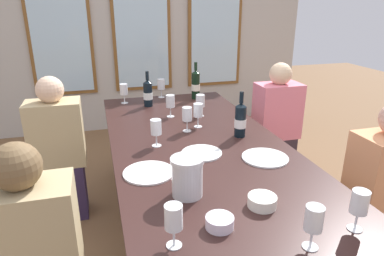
{
  "coord_description": "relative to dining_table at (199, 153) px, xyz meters",
  "views": [
    {
      "loc": [
        -0.59,
        -1.94,
        1.6
      ],
      "look_at": [
        0.0,
        0.16,
        0.79
      ],
      "focal_mm": 32.37,
      "sensor_mm": 36.0,
      "label": 1
    }
  ],
  "objects": [
    {
      "name": "dining_table",
      "position": [
        0.0,
        0.0,
        0.0
      ],
      "size": [
        1.09,
        2.46,
        0.74
      ],
      "color": "#321C19",
      "rests_on": "ground"
    },
    {
      "name": "white_plate_0",
      "position": [
        0.31,
        -0.31,
        0.07
      ],
      "size": [
        0.27,
        0.27,
        0.01
      ],
      "primitive_type": "cylinder",
      "color": "white",
      "rests_on": "dining_table"
    },
    {
      "name": "wine_bottle_2",
      "position": [
        0.3,
        0.06,
        0.18
      ],
      "size": [
        0.08,
        0.08,
        0.31
      ],
      "color": "black",
      "rests_on": "dining_table"
    },
    {
      "name": "white_plate_1",
      "position": [
        -0.37,
        -0.31,
        0.07
      ],
      "size": [
        0.27,
        0.27,
        0.01
      ],
      "primitive_type": "cylinder",
      "color": "white",
      "rests_on": "dining_table"
    },
    {
      "name": "wine_bottle_1",
      "position": [
        0.28,
        1.04,
        0.19
      ],
      "size": [
        0.08,
        0.08,
        0.34
      ],
      "color": "black",
      "rests_on": "dining_table"
    },
    {
      "name": "wine_glass_5",
      "position": [
        -0.37,
        -0.9,
        0.18
      ],
      "size": [
        0.07,
        0.07,
        0.17
      ],
      "color": "white",
      "rests_on": "dining_table"
    },
    {
      "name": "wine_glass_3",
      "position": [
        0.08,
        0.31,
        0.18
      ],
      "size": [
        0.07,
        0.07,
        0.17
      ],
      "color": "white",
      "rests_on": "dining_table"
    },
    {
      "name": "white_plate_2",
      "position": [
        -0.03,
        -0.15,
        0.07
      ],
      "size": [
        0.24,
        0.24,
        0.01
      ],
      "primitive_type": "cylinder",
      "color": "white",
      "rests_on": "dining_table"
    },
    {
      "name": "seated_person_3",
      "position": [
        0.91,
        0.64,
        -0.15
      ],
      "size": [
        0.38,
        0.24,
        1.11
      ],
      "color": "#342831",
      "rests_on": "ground"
    },
    {
      "name": "wine_glass_2",
      "position": [
        0.17,
        0.54,
        0.18
      ],
      "size": [
        0.07,
        0.07,
        0.17
      ],
      "color": "white",
      "rests_on": "dining_table"
    },
    {
      "name": "wine_glass_6",
      "position": [
        -0.06,
        0.59,
        0.18
      ],
      "size": [
        0.07,
        0.07,
        0.17
      ],
      "color": "white",
      "rests_on": "dining_table"
    },
    {
      "name": "tasting_bowl_0",
      "position": [
        -0.17,
        -0.85,
        0.09
      ],
      "size": [
        0.12,
        0.12,
        0.05
      ],
      "primitive_type": "cylinder",
      "color": "white",
      "rests_on": "dining_table"
    },
    {
      "name": "wine_glass_0",
      "position": [
        0.12,
        -1.05,
        0.18
      ],
      "size": [
        0.07,
        0.07,
        0.17
      ],
      "color": "white",
      "rests_on": "dining_table"
    },
    {
      "name": "seated_person_2",
      "position": [
        -0.91,
        0.58,
        -0.15
      ],
      "size": [
        0.38,
        0.24,
        1.11
      ],
      "color": "#312443",
      "rests_on": "ground"
    },
    {
      "name": "seated_person_1",
      "position": [
        0.91,
        -0.59,
        -0.15
      ],
      "size": [
        0.38,
        0.24,
        1.11
      ],
      "color": "#392439",
      "rests_on": "ground"
    },
    {
      "name": "ground_plane",
      "position": [
        0.0,
        0.0,
        -0.68
      ],
      "size": [
        12.0,
        12.0,
        0.0
      ],
      "primitive_type": "plane",
      "color": "brown"
    },
    {
      "name": "wine_bottle_0",
      "position": [
        -0.18,
        0.92,
        0.18
      ],
      "size": [
        0.08,
        0.08,
        0.3
      ],
      "color": "black",
      "rests_on": "dining_table"
    },
    {
      "name": "wine_glass_7",
      "position": [
        -0.37,
        1.07,
        0.18
      ],
      "size": [
        0.07,
        0.07,
        0.17
      ],
      "color": "white",
      "rests_on": "dining_table"
    },
    {
      "name": "wine_glass_8",
      "position": [
        0.35,
        -1.0,
        0.18
      ],
      "size": [
        0.07,
        0.07,
        0.17
      ],
      "color": "white",
      "rests_on": "dining_table"
    },
    {
      "name": "wine_glass_1",
      "position": [
        -0.01,
        0.24,
        0.18
      ],
      "size": [
        0.07,
        0.07,
        0.17
      ],
      "color": "white",
      "rests_on": "dining_table"
    },
    {
      "name": "back_wall_with_windows",
      "position": [
        0.0,
        2.5,
        0.77
      ],
      "size": [
        4.29,
        0.1,
        2.9
      ],
      "color": "#B5AFA4",
      "rests_on": "ground"
    },
    {
      "name": "wine_glass_4",
      "position": [
        -0.26,
        0.04,
        0.18
      ],
      "size": [
        0.07,
        0.07,
        0.17
      ],
      "color": "white",
      "rests_on": "dining_table"
    },
    {
      "name": "wine_glass_9",
      "position": [
        -0.02,
        1.17,
        0.18
      ],
      "size": [
        0.07,
        0.07,
        0.17
      ],
      "color": "white",
      "rests_on": "dining_table"
    },
    {
      "name": "metal_pitcher",
      "position": [
        -0.23,
        -0.57,
        0.16
      ],
      "size": [
        0.16,
        0.16,
        0.19
      ],
      "color": "silver",
      "rests_on": "dining_table"
    },
    {
      "name": "tasting_bowl_1",
      "position": [
        0.07,
        -0.75,
        0.09
      ],
      "size": [
        0.13,
        0.13,
        0.05
      ],
      "primitive_type": "cylinder",
      "color": "white",
      "rests_on": "dining_table"
    }
  ]
}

